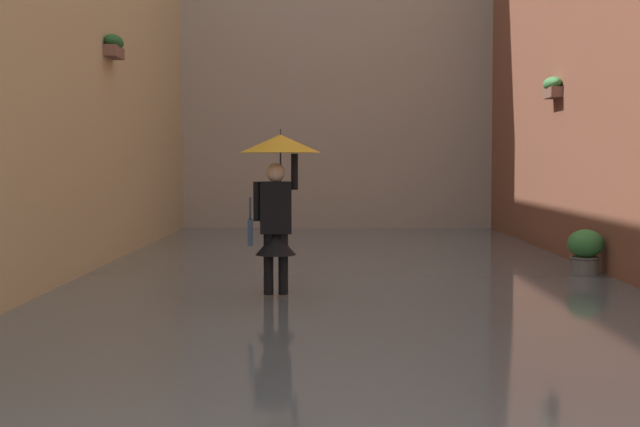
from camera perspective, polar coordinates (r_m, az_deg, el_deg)
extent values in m
plane|color=slate|center=(13.21, 1.57, -4.35)|extent=(60.00, 60.00, 0.00)
cube|color=#515B60|center=(13.21, 1.57, -4.16)|extent=(8.36, 26.04, 0.09)
cube|color=brown|center=(17.12, 13.82, 7.07)|extent=(0.20, 0.70, 0.18)
ellipsoid|color=#428947|center=(17.13, 13.82, 7.60)|extent=(0.28, 0.76, 0.24)
cube|color=brown|center=(15.73, -12.31, 9.47)|extent=(0.20, 0.70, 0.18)
ellipsoid|color=#23602D|center=(15.74, -12.32, 10.05)|extent=(0.28, 0.76, 0.24)
cube|color=#4C4233|center=(11.63, -3.12, -5.14)|extent=(0.12, 0.25, 0.10)
cylinder|color=black|center=(11.57, -3.12, -3.07)|extent=(0.13, 0.13, 0.75)
cube|color=#4C4233|center=(11.63, -2.23, -5.14)|extent=(0.12, 0.25, 0.10)
cylinder|color=black|center=(11.57, -2.23, -3.06)|extent=(0.13, 0.13, 0.75)
cube|color=black|center=(11.52, -2.69, 0.35)|extent=(0.39, 0.24, 0.63)
cone|color=black|center=(11.55, -2.68, -1.81)|extent=(0.53, 0.53, 0.28)
sphere|color=#DBB293|center=(11.50, -2.69, 2.48)|extent=(0.23, 0.23, 0.23)
cylinder|color=black|center=(11.51, -1.55, 2.53)|extent=(0.09, 0.09, 0.44)
cylinder|color=black|center=(11.51, -3.83, 0.74)|extent=(0.09, 0.09, 0.48)
cylinder|color=black|center=(11.50, -2.39, 3.08)|extent=(0.02, 0.02, 0.46)
cone|color=gold|center=(11.51, -2.40, 4.23)|extent=(1.00, 1.00, 0.22)
cylinder|color=black|center=(11.51, -2.40, 4.92)|extent=(0.01, 0.01, 0.08)
cube|color=#334766|center=(11.52, -4.22, -1.13)|extent=(0.08, 0.28, 0.32)
torus|color=#334766|center=(11.50, -4.23, 0.26)|extent=(0.04, 0.30, 0.30)
cylinder|color=#66605B|center=(14.29, 15.68, -3.24)|extent=(0.40, 0.40, 0.32)
torus|color=#56524E|center=(14.28, 15.69, -2.59)|extent=(0.43, 0.43, 0.04)
ellipsoid|color=#387F3D|center=(14.26, 15.70, -1.76)|extent=(0.52, 0.52, 0.42)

